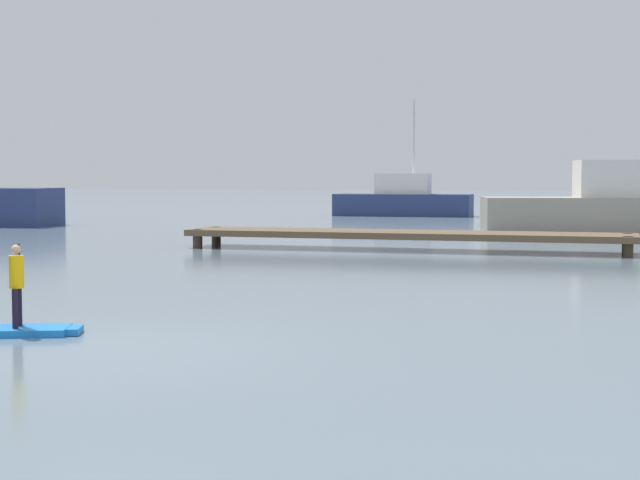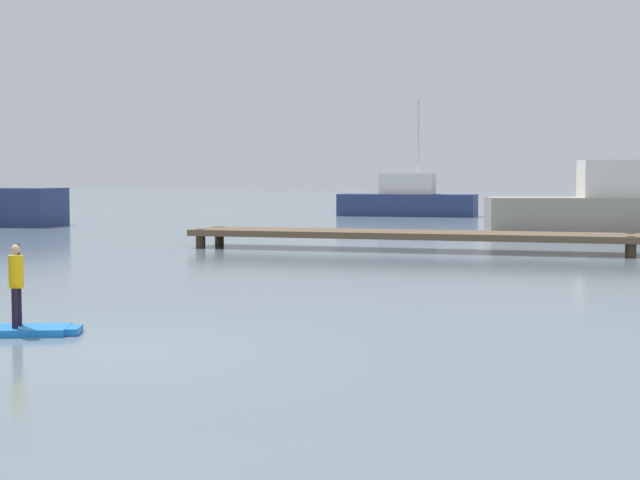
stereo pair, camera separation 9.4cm
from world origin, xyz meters
The scene contains 5 objects.
ground_plane centered at (0.00, 0.00, 0.00)m, with size 240.00×240.00×0.00m, color slate.
paddler_child_solo centered at (-1.80, 0.78, 0.73)m, with size 0.25×0.38×1.12m.
fishing_boat_white_large centered at (5.82, 29.11, 0.94)m, with size 9.83×4.67×6.22m.
motor_boat_small_navy centered at (-4.59, 40.32, 0.80)m, with size 7.06×2.31×5.97m.
floating_dock centered at (0.21, 17.12, 0.44)m, with size 12.67×2.05×0.54m.
Camera 1 is at (5.92, -11.17, 2.17)m, focal length 57.20 mm.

